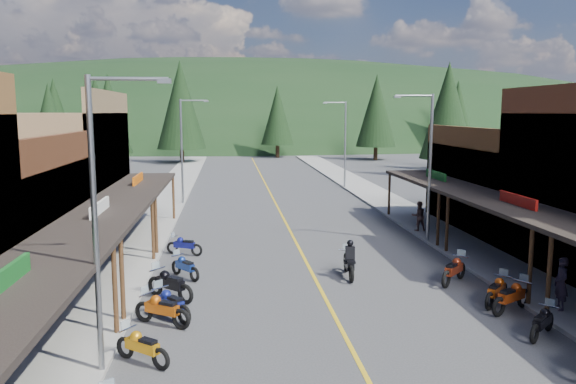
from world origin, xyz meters
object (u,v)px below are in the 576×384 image
object	(u,v)px
streetlight_0	(100,213)
bike_west_5	(142,345)
bike_west_8	(170,283)
pine_8	(50,122)
bike_west_6	(162,308)
streetlight_1	(184,147)
shop_east_3	(516,187)
bike_east_8	(454,269)
pine_7	(54,111)
bike_west_7	(171,302)
streetlight_2	(428,161)
bike_west_10	(184,244)
bike_east_5	(542,321)
pine_1	(96,111)
pine_3	(277,115)
pine_5	(450,106)
pine_4	(376,110)
pine_10	(109,114)
pedestrian_east_b	(419,216)
bike_east_6	(512,295)
bike_east_7	(497,289)
shop_west_3	(44,176)
pedestrian_east_a	(561,283)
pine_9	(457,117)
pine_11	(448,111)
pine_6	(542,115)
bike_west_9	(185,266)
streetlight_3	(344,140)
rider_on_bike	(349,262)

from	to	relation	value
streetlight_0	bike_west_5	world-z (taller)	streetlight_0
streetlight_0	bike_west_8	distance (m)	7.19
pine_8	bike_west_6	xyz separation A→B (m)	(16.13, -42.62, -5.36)
streetlight_0	streetlight_1	distance (m)	28.00
shop_east_3	pine_8	size ratio (longest dim) A/B	1.09
bike_east_8	shop_east_3	bearing A→B (deg)	96.58
pine_7	bike_west_5	distance (m)	85.77
bike_west_7	pine_7	bearing A→B (deg)	67.56
pine_7	pine_8	world-z (taller)	pine_7
shop_east_3	streetlight_2	size ratio (longest dim) A/B	1.36
bike_west_10	bike_east_5	xyz separation A→B (m)	(12.01, -11.58, -0.00)
bike_west_6	bike_east_5	distance (m)	12.25
streetlight_1	pine_1	size ratio (longest dim) A/B	0.64
pine_3	pine_5	xyz separation A→B (m)	(30.00, 6.00, 1.51)
pine_1	pine_4	distance (m)	43.17
pine_10	pedestrian_east_b	xyz separation A→B (m)	(25.43, -39.54, -5.76)
shop_east_3	bike_east_6	world-z (taller)	shop_east_3
bike_east_7	bike_east_8	world-z (taller)	bike_east_8
shop_west_3	bike_east_5	xyz separation A→B (m)	(19.95, -16.17, -2.98)
pine_3	pedestrian_east_a	distance (m)	69.25
bike_west_7	pine_9	bearing A→B (deg)	16.69
pine_3	pine_10	distance (m)	27.20
streetlight_2	bike_west_6	size ratio (longest dim) A/B	3.69
pine_11	pedestrian_east_a	bearing A→B (deg)	-106.39
bike_west_10	pine_4	bearing A→B (deg)	1.05
pine_9	bike_east_6	world-z (taller)	pine_9
streetlight_2	bike_east_5	bearing A→B (deg)	-93.50
streetlight_0	pedestrian_east_a	distance (m)	15.60
bike_west_6	shop_west_3	bearing A→B (deg)	61.71
bike_west_8	pine_7	bearing A→B (deg)	60.85
pine_1	bike_east_7	distance (m)	78.20
streetlight_0	bike_west_8	xyz separation A→B (m)	(1.08, 6.01, -3.80)
pine_10	bike_west_10	distance (m)	45.40
shop_west_3	pine_6	distance (m)	79.75
streetlight_0	bike_east_7	xyz separation A→B (m)	(13.10, 4.15, -3.87)
bike_west_5	bike_east_6	distance (m)	12.75
pine_3	pine_7	bearing A→B (deg)	164.48
pine_10	pine_7	bearing A→B (deg)	118.30
bike_west_9	bike_east_8	xyz separation A→B (m)	(11.14, -1.92, 0.07)
streetlight_3	pine_4	world-z (taller)	pine_4
streetlight_3	bike_east_6	distance (m)	32.86
bike_west_5	rider_on_bike	world-z (taller)	rider_on_bike
bike_west_7	bike_west_9	world-z (taller)	bike_west_7
bike_east_7	pedestrian_east_a	size ratio (longest dim) A/B	1.10
bike_west_10	pine_7	bearing A→B (deg)	45.84
streetlight_3	bike_west_7	world-z (taller)	streetlight_3
pine_7	pine_10	bearing A→B (deg)	-61.70
bike_west_9	rider_on_bike	xyz separation A→B (m)	(7.00, -0.59, 0.12)
shop_east_3	streetlight_0	size ratio (longest dim) A/B	1.36
streetlight_0	bike_east_5	distance (m)	13.74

